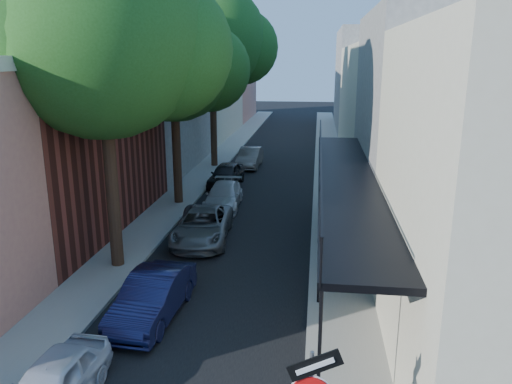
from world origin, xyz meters
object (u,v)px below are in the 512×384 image
(parked_car_b, at_px, (153,297))
(parked_car_e, at_px, (226,175))
(oak_near, at_px, (117,37))
(parked_car_a, at_px, (53,384))
(parked_car_f, at_px, (250,158))
(oak_mid, at_px, (182,62))
(parked_car_c, at_px, (203,225))
(parked_car_d, at_px, (224,196))
(oak_far, at_px, (219,41))

(parked_car_b, relative_size, parked_car_e, 1.02)
(oak_near, bearing_deg, parked_car_a, -81.76)
(parked_car_f, bearing_deg, oak_mid, -101.50)
(parked_car_b, bearing_deg, parked_car_f, 93.74)
(oak_mid, xyz_separation_m, parked_car_b, (2.02, -11.53, -6.40))
(parked_car_c, distance_m, parked_car_d, 4.67)
(parked_car_f, bearing_deg, parked_car_c, -88.98)
(parked_car_e, bearing_deg, oak_near, -91.74)
(parked_car_a, relative_size, parked_car_e, 0.85)
(oak_near, distance_m, parked_car_b, 8.29)
(parked_car_b, bearing_deg, parked_car_c, 93.74)
(oak_mid, height_order, oak_far, oak_far)
(parked_car_a, bearing_deg, parked_car_d, 90.65)
(parked_car_b, relative_size, parked_car_d, 0.97)
(oak_mid, xyz_separation_m, parked_car_d, (2.01, -0.53, -6.46))
(oak_mid, relative_size, parked_car_e, 2.62)
(oak_far, distance_m, parked_car_b, 22.02)
(parked_car_d, bearing_deg, parked_car_c, -92.65)
(parked_car_c, bearing_deg, parked_car_b, -93.92)
(parked_car_d, xyz_separation_m, parked_car_e, (-0.65, 4.30, 0.07))
(oak_near, height_order, parked_car_b, oak_near)
(parked_car_d, distance_m, parked_car_f, 9.62)
(oak_far, xyz_separation_m, parked_car_a, (1.08, -24.52, -7.69))
(oak_mid, relative_size, parked_car_c, 2.20)
(parked_car_b, height_order, parked_car_f, parked_car_b)
(parked_car_c, bearing_deg, parked_car_f, 86.08)
(parked_car_c, height_order, parked_car_d, parked_car_c)
(oak_near, relative_size, parked_car_c, 2.47)
(oak_far, xyz_separation_m, parked_car_e, (1.29, -5.27, -7.59))
(parked_car_d, bearing_deg, parked_car_a, -96.08)
(oak_far, bearing_deg, parked_car_e, -76.22)
(oak_far, relative_size, parked_car_d, 2.90)
(parked_car_c, distance_m, parked_car_f, 14.29)
(parked_car_d, distance_m, parked_car_e, 4.35)
(parked_car_f, bearing_deg, parked_car_e, -96.08)
(parked_car_a, xyz_separation_m, parked_car_b, (0.88, 3.95, 0.09))
(parked_car_b, xyz_separation_m, parked_car_d, (-0.01, 11.00, -0.06))
(parked_car_b, xyz_separation_m, parked_car_e, (-0.66, 15.30, 0.01))
(oak_mid, relative_size, parked_car_a, 3.07)
(parked_car_c, distance_m, parked_car_e, 8.99)
(parked_car_e, bearing_deg, parked_car_b, -82.91)
(parked_car_e, bearing_deg, oak_mid, -105.18)
(parked_car_c, relative_size, parked_car_e, 1.19)
(oak_far, height_order, parked_car_b, oak_far)
(oak_far, distance_m, parked_car_a, 25.72)
(oak_mid, height_order, parked_car_d, oak_mid)
(oak_near, relative_size, parked_car_a, 3.44)
(oak_mid, bearing_deg, parked_car_f, 77.48)
(oak_near, relative_size, oak_far, 0.96)
(parked_car_b, distance_m, parked_car_e, 15.31)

